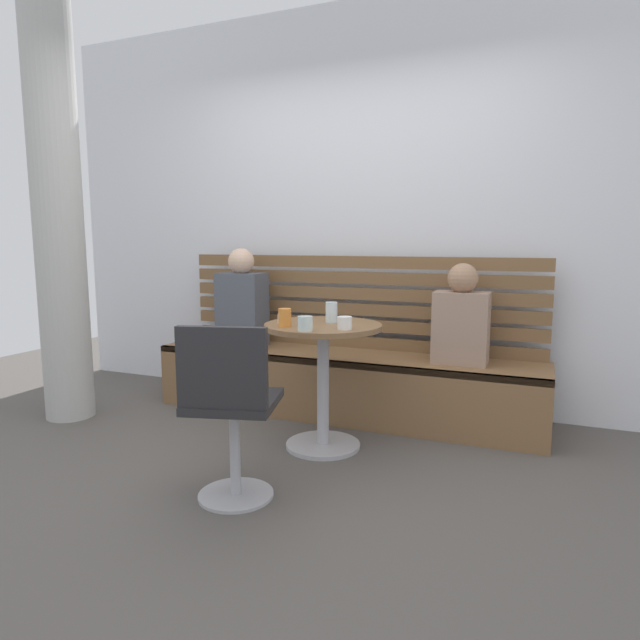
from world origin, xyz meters
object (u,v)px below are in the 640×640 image
object	(u,v)px
booth_bench	(343,384)
cup_ceramic_white	(345,323)
person_child_left	(461,319)
cafe_table	(323,361)
cup_espresso_small	(282,319)
person_adult	(242,303)
cup_tumbler_orange	(285,317)
cup_glass_tall	(331,312)
cup_glass_short	(305,324)
white_chair	(230,407)

from	to	relation	value
booth_bench	cup_ceramic_white	xyz separation A→B (m)	(0.28, -0.75, 0.55)
person_child_left	cup_ceramic_white	distance (m)	0.92
cafe_table	cup_espresso_small	size ratio (longest dim) A/B	13.21
person_adult	cup_ceramic_white	bearing A→B (deg)	-34.77
cafe_table	person_adult	xyz separation A→B (m)	(-0.90, 0.61, 0.24)
cup_tumbler_orange	cup_glass_tall	distance (m)	0.30
person_child_left	cup_glass_short	world-z (taller)	person_child_left
booth_bench	cup_glass_tall	distance (m)	0.80
person_adult	person_child_left	bearing A→B (deg)	0.69
cup_glass_short	white_chair	bearing A→B (deg)	-104.41
booth_bench	person_adult	size ratio (longest dim) A/B	3.74
cup_glass_tall	cup_glass_short	bearing A→B (deg)	-92.14
white_chair	cup_ceramic_white	distance (m)	0.80
cup_tumbler_orange	cup_glass_tall	size ratio (longest dim) A/B	0.83
cafe_table	cup_tumbler_orange	size ratio (longest dim) A/B	7.40
booth_bench	person_child_left	distance (m)	0.93
cup_espresso_small	cup_ceramic_white	size ratio (longest dim) A/B	0.70
cafe_table	cup_espresso_small	bearing A→B (deg)	-160.56
cup_tumbler_orange	cup_glass_short	distance (m)	0.20
cup_glass_short	cafe_table	bearing A→B (deg)	92.07
cup_glass_tall	cup_glass_short	xyz separation A→B (m)	(-0.01, -0.35, -0.02)
cup_ceramic_white	person_adult	bearing A→B (deg)	145.23
person_adult	cup_espresso_small	size ratio (longest dim) A/B	12.88
white_chair	cup_glass_tall	bearing A→B (deg)	80.32
cup_tumbler_orange	cup_espresso_small	size ratio (longest dim) A/B	1.79
white_chair	cup_ceramic_white	world-z (taller)	white_chair
cup_tumbler_orange	cup_glass_short	bearing A→B (deg)	-32.01
cafe_table	cup_glass_tall	bearing A→B (deg)	72.63
cup_espresso_small	booth_bench	bearing A→B (deg)	79.92
cup_ceramic_white	person_child_left	bearing A→B (deg)	56.53
cup_tumbler_orange	cup_espresso_small	xyz separation A→B (m)	(-0.06, 0.09, -0.02)
person_adult	cup_tumbler_orange	distance (m)	1.07
cup_espresso_small	cup_glass_short	size ratio (longest dim) A/B	0.70
person_child_left	cup_ceramic_white	size ratio (longest dim) A/B	7.95
cup_espresso_small	cup_glass_tall	size ratio (longest dim) A/B	0.47
person_child_left	cup_tumbler_orange	distance (m)	1.17
person_adult	cup_glass_tall	world-z (taller)	person_adult
person_child_left	cup_espresso_small	size ratio (longest dim) A/B	11.35
cup_ceramic_white	cup_tumbler_orange	bearing A→B (deg)	-175.39
booth_bench	person_child_left	xyz separation A→B (m)	(0.79, 0.02, 0.50)
cup_tumbler_orange	cup_glass_short	size ratio (longest dim) A/B	1.25
person_adult	cup_glass_tall	distance (m)	1.07
booth_bench	person_child_left	size ratio (longest dim) A/B	4.25
person_adult	cup_ceramic_white	distance (m)	1.31
cup_espresso_small	cup_glass_tall	distance (m)	0.29
booth_bench	cup_ceramic_white	distance (m)	0.97
booth_bench	white_chair	xyz separation A→B (m)	(-0.03, -1.42, 0.24)
person_child_left	cup_ceramic_white	world-z (taller)	person_child_left
cup_espresso_small	cup_glass_tall	world-z (taller)	cup_glass_tall
booth_bench	person_child_left	world-z (taller)	person_child_left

